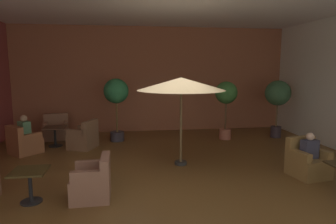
% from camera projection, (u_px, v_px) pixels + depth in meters
% --- Properties ---
extents(ground_plane, '(10.76, 9.52, 0.02)m').
position_uv_depth(ground_plane, '(171.00, 170.00, 7.20)').
color(ground_plane, brown).
extents(wall_back_brick, '(10.76, 0.08, 4.08)m').
position_uv_depth(wall_back_brick, '(153.00, 80.00, 11.52)').
color(wall_back_brick, '#98563B').
rests_on(wall_back_brick, ground_plane).
extents(armchair_front_left_east, '(0.85, 0.85, 0.88)m').
position_uv_depth(armchair_front_left_east, '(307.00, 162.00, 6.77)').
color(armchair_front_left_east, brown).
rests_on(armchair_front_left_east, ground_plane).
extents(cafe_table_front_right, '(0.62, 0.62, 0.62)m').
position_uv_depth(cafe_table_front_right, '(30.00, 179.00, 5.41)').
color(cafe_table_front_right, black).
rests_on(cafe_table_front_right, ground_plane).
extents(armchair_front_right_north, '(0.74, 0.75, 0.83)m').
position_uv_depth(armchair_front_right_north, '(93.00, 183.00, 5.60)').
color(armchair_front_right_north, brown).
rests_on(armchair_front_right_north, ground_plane).
extents(cafe_table_mid_center, '(0.72, 0.72, 0.62)m').
position_uv_depth(cafe_table_mid_center, '(55.00, 132.00, 9.36)').
color(cafe_table_mid_center, black).
rests_on(cafe_table_mid_center, ground_plane).
extents(armchair_mid_center_north, '(0.95, 0.98, 0.89)m').
position_uv_depth(armchair_mid_center_north, '(84.00, 138.00, 9.14)').
color(armchair_mid_center_north, brown).
rests_on(armchair_mid_center_north, ground_plane).
extents(armchair_mid_center_east, '(0.94, 0.86, 0.88)m').
position_uv_depth(armchair_mid_center_east, '(56.00, 130.00, 10.34)').
color(armchair_mid_center_east, '#8C5C41').
rests_on(armchair_mid_center_east, ground_plane).
extents(armchair_mid_center_south, '(1.05, 1.05, 0.86)m').
position_uv_depth(armchair_mid_center_south, '(24.00, 143.00, 8.55)').
color(armchair_mid_center_south, '#935735').
rests_on(armchair_mid_center_south, ground_plane).
extents(patio_umbrella_tall_red, '(2.24, 2.24, 2.26)m').
position_uv_depth(patio_umbrella_tall_red, '(181.00, 84.00, 7.33)').
color(patio_umbrella_tall_red, '#2D2D2D').
rests_on(patio_umbrella_tall_red, ground_plane).
extents(potted_tree_left_corner, '(0.84, 0.84, 2.15)m').
position_uv_depth(potted_tree_left_corner, '(116.00, 96.00, 9.89)').
color(potted_tree_left_corner, '#362F37').
rests_on(potted_tree_left_corner, ground_plane).
extents(potted_tree_mid_left, '(0.90, 0.90, 2.07)m').
position_uv_depth(potted_tree_mid_left, '(278.00, 96.00, 10.41)').
color(potted_tree_mid_left, '#372B34').
rests_on(potted_tree_mid_left, ground_plane).
extents(potted_tree_mid_right, '(0.78, 0.78, 2.04)m').
position_uv_depth(potted_tree_mid_right, '(226.00, 98.00, 10.15)').
color(potted_tree_mid_right, '#AD5F4B').
rests_on(potted_tree_mid_right, ground_plane).
extents(patron_blue_shirt, '(0.40, 0.40, 0.70)m').
position_uv_depth(patron_blue_shirt, '(24.00, 128.00, 8.52)').
color(patron_blue_shirt, '#4C7754').
rests_on(patron_blue_shirt, ground_plane).
extents(patron_by_window, '(0.40, 0.27, 0.60)m').
position_uv_depth(patron_by_window, '(310.00, 147.00, 6.67)').
color(patron_by_window, '#343244').
rests_on(patron_by_window, ground_plane).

